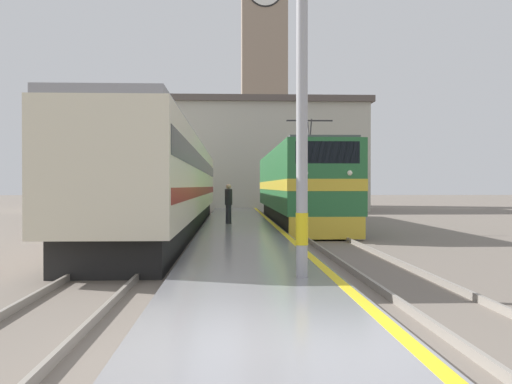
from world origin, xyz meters
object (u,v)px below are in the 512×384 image
passenger_train (172,182)px  person_on_platform (229,203)px  catenary_mast (308,67)px  clock_tower (264,57)px  locomotive_train (297,186)px

passenger_train → person_on_platform: (2.59, -0.43, -0.92)m
catenary_mast → person_on_platform: catenary_mast is taller
clock_tower → locomotive_train: bearing=-90.1°
passenger_train → person_on_platform: bearing=-9.5°
locomotive_train → passenger_train: 7.08m
locomotive_train → catenary_mast: bearing=-95.8°
locomotive_train → passenger_train: (-6.16, -3.49, 0.16)m
catenary_mast → person_on_platform: 16.38m
passenger_train → person_on_platform: passenger_train is taller
passenger_train → clock_tower: bearing=80.0°
passenger_train → catenary_mast: 17.10m
locomotive_train → clock_tower: 34.52m
passenger_train → clock_tower: size_ratio=1.06×
person_on_platform → locomotive_train: bearing=47.8°
catenary_mast → clock_tower: clock_tower is taller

